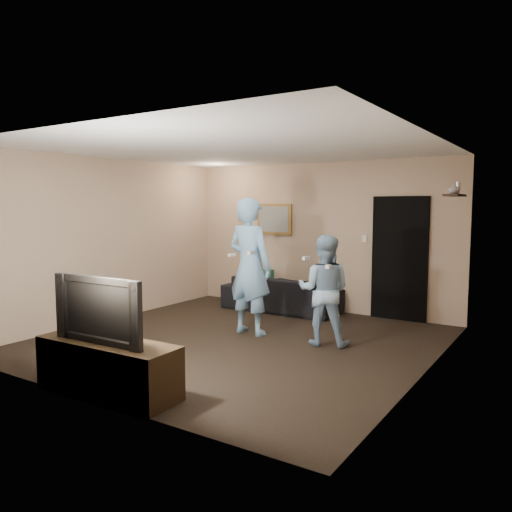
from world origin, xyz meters
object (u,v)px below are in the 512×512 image
Objects in this scene: sofa at (281,294)px; wii_player_right at (324,290)px; tv_console at (108,368)px; television at (106,309)px; wii_player_left at (250,266)px.

wii_player_right is at bearing 134.47° from sofa.
sofa is 4.35m from tv_console.
television is 0.58× the size of wii_player_left.
television is 2.70m from wii_player_left.
television is (0.52, -4.32, 0.55)m from sofa.
sofa is at bearing 104.08° from wii_player_left.
wii_player_left is (-0.11, 2.70, 0.13)m from television.
tv_console is at bearing 0.00° from television.
sofa is at bearing 94.99° from television.
wii_player_right is (1.15, 0.05, -0.25)m from wii_player_left.
sofa is 2.25m from wii_player_right.
wii_player_right is (1.04, 2.75, -0.12)m from television.
television is 0.77× the size of wii_player_right.
wii_player_right reaches higher than tv_console.
sofa reaches higher than tv_console.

